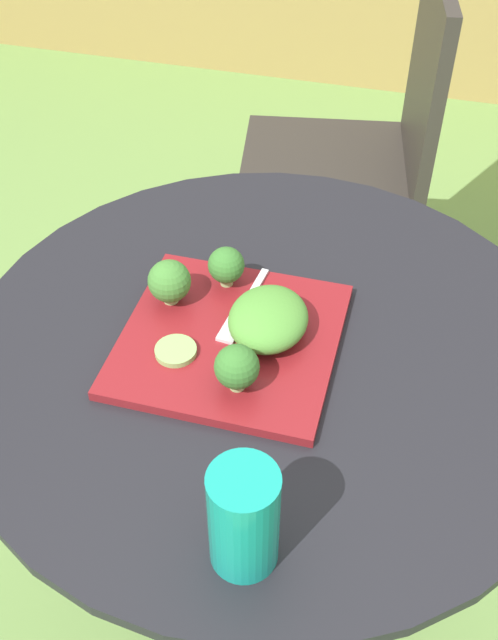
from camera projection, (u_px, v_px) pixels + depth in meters
ground_plane at (261, 601)px, 1.51m from camera, size 12.00×12.00×0.00m
patio_table at (264, 472)px, 1.20m from camera, size 0.81×0.81×0.75m
patio_chair at (370, 137)px, 1.80m from camera, size 0.51×0.51×0.90m
salad_plate at (230, 339)px, 0.98m from camera, size 0.28×0.28×0.01m
drinking_glass at (244, 522)px, 0.73m from camera, size 0.07×0.07×0.13m
fork at (241, 312)px, 1.01m from camera, size 0.03×0.15×0.00m
lettuce_mound at (267, 318)px, 0.96m from camera, size 0.10×0.12×0.05m
broccoli_floret_0 at (237, 367)px, 0.89m from camera, size 0.06×0.06×0.06m
broccoli_floret_1 at (169, 281)px, 1.00m from camera, size 0.06×0.06×0.06m
broccoli_floret_2 at (226, 265)px, 1.03m from camera, size 0.05×0.05×0.06m
cucumber_slice_0 at (176, 351)px, 0.95m from camera, size 0.05×0.05×0.01m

